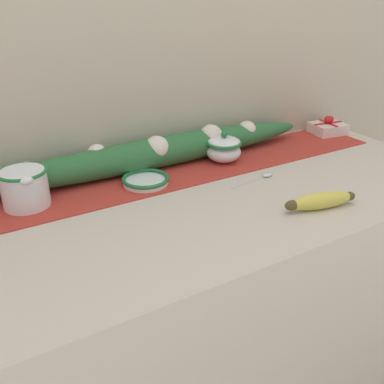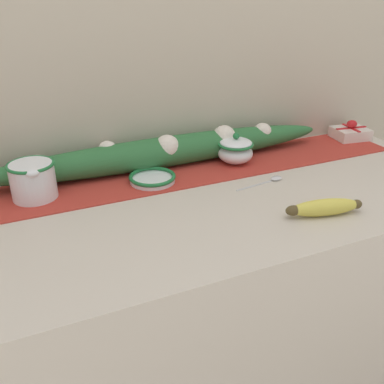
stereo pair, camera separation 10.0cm
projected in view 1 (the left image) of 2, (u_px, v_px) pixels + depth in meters
The scene contains 10 objects.
countertop at pixel (199, 335), 1.27m from camera, with size 1.57×0.61×0.90m, color beige.
back_wall at pixel (140, 59), 1.19m from camera, with size 2.37×0.04×2.40m, color #B7AD99.
table_runner at pixel (166, 175), 1.22m from camera, with size 1.44×0.21×0.00m, color #B23328.
cream_pitcher at pixel (24, 186), 1.02m from camera, with size 0.12×0.13×0.10m.
sugar_bowl at pixel (224, 149), 1.29m from camera, with size 0.11×0.11×0.09m.
small_dish at pixel (146, 180), 1.16m from camera, with size 0.13×0.13×0.02m.
banana at pixel (321, 201), 1.03m from camera, with size 0.19×0.08×0.04m.
spoon at pixel (264, 176), 1.20m from camera, with size 0.16×0.04×0.01m.
gift_box at pixel (328, 128), 1.55m from camera, with size 0.13×0.11×0.07m.
poinsettia_garland at pixel (158, 152), 1.25m from camera, with size 1.07×0.10×0.10m.
Camera 1 is at (-0.51, -0.81, 1.38)m, focal length 40.00 mm.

